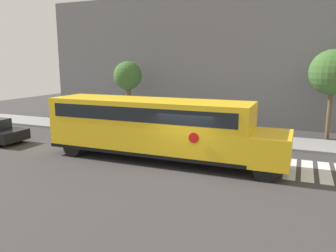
{
  "coord_description": "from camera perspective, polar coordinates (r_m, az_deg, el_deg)",
  "views": [
    {
      "loc": [
        4.46,
        -12.94,
        4.62
      ],
      "look_at": [
        -1.47,
        1.47,
        1.6
      ],
      "focal_mm": 35.0,
      "sensor_mm": 36.0,
      "label": 1
    }
  ],
  "objects": [
    {
      "name": "building_backdrop",
      "position": [
        26.32,
        12.86,
        11.18
      ],
      "size": [
        32.0,
        4.0,
        9.67
      ],
      "color": "slate",
      "rests_on": "ground"
    },
    {
      "name": "school_bus",
      "position": [
        15.58,
        -2.2,
        0.12
      ],
      "size": [
        11.38,
        2.57,
        2.9
      ],
      "color": "yellow",
      "rests_on": "ground"
    },
    {
      "name": "sidewalk_strip",
      "position": [
        20.46,
        9.22,
        -2.0
      ],
      "size": [
        44.0,
        3.0,
        0.15
      ],
      "color": "gray",
      "rests_on": "ground"
    },
    {
      "name": "tree_far_sidewalk",
      "position": [
        21.89,
        26.77,
        8.3
      ],
      "size": [
        2.7,
        2.7,
        5.41
      ],
      "color": "brown",
      "rests_on": "ground"
    },
    {
      "name": "tree_near_sidewalk",
      "position": [
        24.8,
        -7.01,
        8.5
      ],
      "size": [
        2.1,
        2.1,
        4.73
      ],
      "color": "brown",
      "rests_on": "ground"
    },
    {
      "name": "ground_plane",
      "position": [
        14.45,
        3.21,
        -7.69
      ],
      "size": [
        60.0,
        60.0,
        0.0
      ],
      "primitive_type": "plane",
      "color": "#3A3838"
    }
  ]
}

